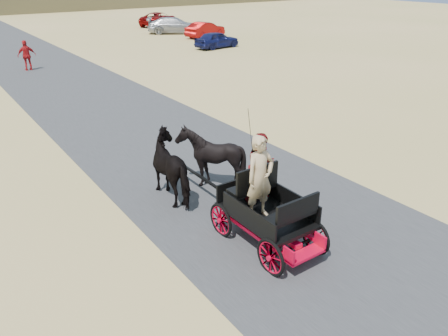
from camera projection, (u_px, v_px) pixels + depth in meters
ground at (327, 247)px, 9.43m from camera, size 140.00×140.00×0.00m
road at (327, 247)px, 9.43m from camera, size 6.00×140.00×0.01m
carriage at (267, 228)px, 9.45m from camera, size 1.30×2.40×0.72m
horse_left at (175, 167)px, 11.19m from camera, size 0.91×2.01×1.70m
horse_right at (211, 157)px, 11.76m from camera, size 1.37×1.54×1.70m
driver_man at (260, 178)px, 8.86m from camera, size 0.66×0.43×1.80m
passenger_woman at (261, 167)px, 9.58m from camera, size 0.77×0.60×1.58m
pedestrian at (27, 55)px, 25.41m from camera, size 1.03×0.47×1.73m
car_a at (217, 40)px, 32.70m from camera, size 3.71×1.86×1.22m
car_b at (205, 30)px, 37.80m from camera, size 4.13×2.41×1.29m
car_c at (175, 25)px, 39.97m from camera, size 5.23×4.30×1.43m
car_d at (159, 19)px, 45.25m from camera, size 5.33×4.68×1.37m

